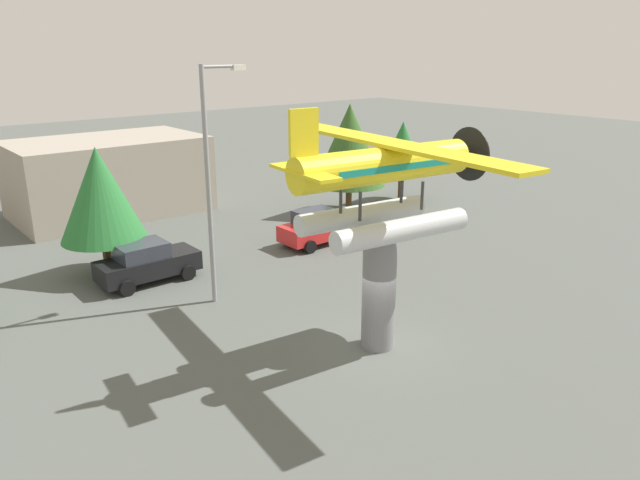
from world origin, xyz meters
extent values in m
plane|color=#515651|center=(0.00, 0.00, 0.00)|extent=(140.00, 140.00, 0.00)
cylinder|color=slate|center=(0.00, 0.00, 1.98)|extent=(1.10, 1.10, 3.96)
cylinder|color=silver|center=(-0.12, -0.99, 4.31)|extent=(4.85, 1.29, 0.70)
cylinder|color=#333338|center=(1.13, -0.64, 5.11)|extent=(0.11, 0.11, 0.90)
cylinder|color=#333338|center=(-1.25, -0.35, 5.11)|extent=(0.11, 0.11, 0.90)
cylinder|color=silver|center=(0.12, 0.99, 4.31)|extent=(4.85, 1.29, 0.70)
cylinder|color=#333338|center=(1.25, 0.35, 5.11)|extent=(0.11, 0.11, 0.90)
cylinder|color=#333338|center=(-1.13, 0.64, 5.11)|extent=(0.11, 0.11, 0.90)
cylinder|color=yellow|center=(0.00, 0.00, 6.11)|extent=(6.29, 1.86, 1.10)
cube|color=teal|center=(0.20, -0.02, 6.11)|extent=(4.45, 1.67, 0.20)
cone|color=#262628|center=(3.23, -0.40, 6.11)|extent=(0.80, 0.96, 0.88)
cylinder|color=black|center=(3.62, -0.45, 6.11)|extent=(0.26, 1.79, 1.80)
cube|color=yellow|center=(0.40, -0.05, 6.72)|extent=(2.37, 10.46, 0.12)
cube|color=yellow|center=(-2.78, 0.35, 6.21)|extent=(1.04, 2.86, 0.10)
cube|color=yellow|center=(-2.78, 0.35, 7.31)|extent=(0.91, 0.23, 1.30)
cube|color=black|center=(-3.38, 10.28, 0.72)|extent=(4.20, 1.70, 0.80)
cube|color=#2D333D|center=(-3.63, 10.28, 1.44)|extent=(2.00, 1.56, 0.64)
cylinder|color=black|center=(-2.03, 9.38, 0.32)|extent=(0.64, 0.22, 0.64)
cylinder|color=black|center=(-2.03, 11.18, 0.32)|extent=(0.64, 0.22, 0.64)
cylinder|color=black|center=(-4.73, 9.38, 0.32)|extent=(0.64, 0.22, 0.64)
cylinder|color=black|center=(-4.73, 11.18, 0.32)|extent=(0.64, 0.22, 0.64)
cube|color=red|center=(5.49, 9.64, 0.72)|extent=(4.20, 1.70, 0.80)
cube|color=#2D333D|center=(5.24, 9.64, 1.44)|extent=(2.00, 1.56, 0.64)
cylinder|color=black|center=(6.84, 8.74, 0.32)|extent=(0.64, 0.22, 0.64)
cylinder|color=black|center=(6.84, 10.54, 0.32)|extent=(0.64, 0.22, 0.64)
cylinder|color=black|center=(4.14, 8.74, 0.32)|extent=(0.64, 0.22, 0.64)
cylinder|color=black|center=(4.14, 10.54, 0.32)|extent=(0.64, 0.22, 0.64)
cylinder|color=gray|center=(-2.31, 6.69, 4.48)|extent=(0.18, 0.18, 8.96)
cylinder|color=gray|center=(-1.51, 6.69, 8.86)|extent=(1.60, 0.12, 0.12)
cube|color=silver|center=(-0.81, 6.69, 8.81)|extent=(0.50, 0.28, 0.20)
cube|color=#9E9384|center=(-0.37, 22.00, 2.21)|extent=(10.57, 6.53, 4.43)
cylinder|color=brown|center=(-4.38, 12.26, 0.80)|extent=(0.36, 0.36, 1.60)
cone|color=#287033|center=(-4.38, 12.26, 3.60)|extent=(3.60, 3.60, 4.00)
cylinder|color=brown|center=(10.57, 13.07, 0.85)|extent=(0.36, 0.36, 1.71)
cone|color=#335B23|center=(10.57, 13.07, 4.06)|extent=(4.23, 4.23, 4.70)
cylinder|color=brown|center=(15.11, 13.09, 0.89)|extent=(0.36, 0.36, 1.79)
cone|color=#287033|center=(15.11, 13.09, 3.42)|extent=(2.93, 2.93, 3.26)
camera|label=1|loc=(-13.01, -12.70, 9.61)|focal=33.83mm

